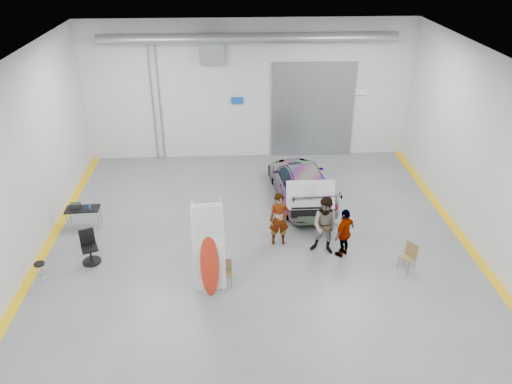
{
  "coord_description": "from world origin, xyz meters",
  "views": [
    {
      "loc": [
        -0.77,
        -12.79,
        9.23
      ],
      "look_at": [
        -0.01,
        1.63,
        1.5
      ],
      "focal_mm": 35.0,
      "sensor_mm": 36.0,
      "label": 1
    }
  ],
  "objects_px": {
    "sedan_car": "(301,182)",
    "surfboard_display": "(209,257)",
    "person_a": "(279,219)",
    "folding_chair_far": "(406,262)",
    "shop_stool": "(41,272)",
    "person_b": "(326,226)",
    "folding_chair_near": "(226,278)",
    "person_c": "(345,233)",
    "office_chair": "(90,248)",
    "work_table": "(81,208)"
  },
  "relations": [
    {
      "from": "sedan_car",
      "to": "surfboard_display",
      "type": "bearing_deg",
      "value": 53.58
    },
    {
      "from": "person_a",
      "to": "folding_chair_far",
      "type": "distance_m",
      "value": 4.11
    },
    {
      "from": "surfboard_display",
      "to": "shop_stool",
      "type": "relative_size",
      "value": 4.89
    },
    {
      "from": "person_a",
      "to": "person_b",
      "type": "relative_size",
      "value": 0.93
    },
    {
      "from": "person_a",
      "to": "folding_chair_near",
      "type": "distance_m",
      "value": 2.78
    },
    {
      "from": "person_c",
      "to": "office_chair",
      "type": "height_order",
      "value": "person_c"
    },
    {
      "from": "person_c",
      "to": "office_chair",
      "type": "relative_size",
      "value": 1.54
    },
    {
      "from": "surfboard_display",
      "to": "folding_chair_far",
      "type": "distance_m",
      "value": 6.02
    },
    {
      "from": "person_c",
      "to": "shop_stool",
      "type": "xyz_separation_m",
      "value": [
        -9.07,
        -0.86,
        -0.51
      ]
    },
    {
      "from": "folding_chair_near",
      "to": "work_table",
      "type": "xyz_separation_m",
      "value": [
        -4.94,
        3.45,
        0.47
      ]
    },
    {
      "from": "folding_chair_near",
      "to": "office_chair",
      "type": "height_order",
      "value": "office_chair"
    },
    {
      "from": "sedan_car",
      "to": "folding_chair_near",
      "type": "relative_size",
      "value": 6.21
    },
    {
      "from": "sedan_car",
      "to": "folding_chair_near",
      "type": "xyz_separation_m",
      "value": [
        -2.86,
        -5.05,
        -0.46
      ]
    },
    {
      "from": "folding_chair_far",
      "to": "office_chair",
      "type": "bearing_deg",
      "value": -135.9
    },
    {
      "from": "person_b",
      "to": "shop_stool",
      "type": "distance_m",
      "value": 8.61
    },
    {
      "from": "person_b",
      "to": "work_table",
      "type": "relative_size",
      "value": 1.68
    },
    {
      "from": "person_a",
      "to": "folding_chair_near",
      "type": "bearing_deg",
      "value": -132.26
    },
    {
      "from": "person_b",
      "to": "folding_chair_far",
      "type": "height_order",
      "value": "person_b"
    },
    {
      "from": "folding_chair_near",
      "to": "work_table",
      "type": "relative_size",
      "value": 0.67
    },
    {
      "from": "sedan_car",
      "to": "shop_stool",
      "type": "xyz_separation_m",
      "value": [
        -8.23,
        -4.61,
        -0.38
      ]
    },
    {
      "from": "person_b",
      "to": "folding_chair_near",
      "type": "relative_size",
      "value": 2.51
    },
    {
      "from": "sedan_car",
      "to": "shop_stool",
      "type": "distance_m",
      "value": 9.44
    },
    {
      "from": "surfboard_display",
      "to": "person_b",
      "type": "bearing_deg",
      "value": 24.74
    },
    {
      "from": "person_c",
      "to": "surfboard_display",
      "type": "relative_size",
      "value": 0.53
    },
    {
      "from": "surfboard_display",
      "to": "shop_stool",
      "type": "height_order",
      "value": "surfboard_display"
    },
    {
      "from": "shop_stool",
      "to": "office_chair",
      "type": "bearing_deg",
      "value": 37.14
    },
    {
      "from": "shop_stool",
      "to": "office_chair",
      "type": "relative_size",
      "value": 0.59
    },
    {
      "from": "sedan_car",
      "to": "surfboard_display",
      "type": "xyz_separation_m",
      "value": [
        -3.29,
        -5.42,
        0.55
      ]
    },
    {
      "from": "surfboard_display",
      "to": "folding_chair_near",
      "type": "height_order",
      "value": "surfboard_display"
    },
    {
      "from": "person_c",
      "to": "shop_stool",
      "type": "bearing_deg",
      "value": -39.16
    },
    {
      "from": "sedan_car",
      "to": "surfboard_display",
      "type": "height_order",
      "value": "surfboard_display"
    },
    {
      "from": "surfboard_display",
      "to": "shop_stool",
      "type": "bearing_deg",
      "value": 168.14
    },
    {
      "from": "work_table",
      "to": "surfboard_display",
      "type": "bearing_deg",
      "value": -40.23
    },
    {
      "from": "person_c",
      "to": "shop_stool",
      "type": "distance_m",
      "value": 9.13
    },
    {
      "from": "person_c",
      "to": "folding_chair_far",
      "type": "bearing_deg",
      "value": 109.52
    },
    {
      "from": "folding_chair_near",
      "to": "shop_stool",
      "type": "height_order",
      "value": "folding_chair_near"
    },
    {
      "from": "work_table",
      "to": "person_c",
      "type": "bearing_deg",
      "value": -13.97
    },
    {
      "from": "surfboard_display",
      "to": "work_table",
      "type": "height_order",
      "value": "surfboard_display"
    },
    {
      "from": "person_c",
      "to": "surfboard_display",
      "type": "distance_m",
      "value": 4.47
    },
    {
      "from": "sedan_car",
      "to": "person_b",
      "type": "relative_size",
      "value": 2.47
    },
    {
      "from": "person_a",
      "to": "surfboard_display",
      "type": "height_order",
      "value": "surfboard_display"
    },
    {
      "from": "surfboard_display",
      "to": "sedan_car",
      "type": "bearing_deg",
      "value": 56.14
    },
    {
      "from": "folding_chair_far",
      "to": "office_chair",
      "type": "height_order",
      "value": "office_chair"
    },
    {
      "from": "folding_chair_far",
      "to": "office_chair",
      "type": "xyz_separation_m",
      "value": [
        -9.61,
        0.92,
        0.2
      ]
    },
    {
      "from": "person_a",
      "to": "folding_chair_far",
      "type": "xyz_separation_m",
      "value": [
        3.72,
        -1.63,
        -0.63
      ]
    },
    {
      "from": "person_b",
      "to": "shop_stool",
      "type": "relative_size",
      "value": 3.09
    },
    {
      "from": "work_table",
      "to": "person_b",
      "type": "bearing_deg",
      "value": -13.64
    },
    {
      "from": "work_table",
      "to": "office_chair",
      "type": "xyz_separation_m",
      "value": [
        0.78,
        -2.09,
        -0.24
      ]
    },
    {
      "from": "folding_chair_far",
      "to": "work_table",
      "type": "height_order",
      "value": "work_table"
    },
    {
      "from": "person_b",
      "to": "person_c",
      "type": "xyz_separation_m",
      "value": [
        0.55,
        -0.19,
        -0.15
      ]
    }
  ]
}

